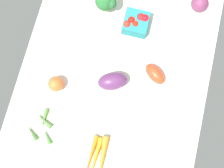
% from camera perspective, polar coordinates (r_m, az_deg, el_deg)
% --- Properties ---
extents(tablecloth, '(1.04, 0.76, 0.02)m').
position_cam_1_polar(tablecloth, '(1.19, 0.00, -0.30)').
color(tablecloth, silver).
rests_on(tablecloth, ground).
extents(berry_basket, '(0.10, 0.10, 0.07)m').
position_cam_1_polar(berry_basket, '(1.23, 4.72, 11.92)').
color(berry_basket, teal).
rests_on(berry_basket, tablecloth).
extents(carrot_bunch, '(0.18, 0.08, 0.03)m').
position_cam_1_polar(carrot_bunch, '(1.14, -2.93, -14.52)').
color(carrot_bunch, orange).
rests_on(carrot_bunch, tablecloth).
extents(red_onion_center, '(0.07, 0.07, 0.07)m').
position_cam_1_polar(red_onion_center, '(1.31, 16.82, 14.92)').
color(red_onion_center, '#7D355C').
rests_on(red_onion_center, tablecloth).
extents(roma_tomato, '(0.10, 0.11, 0.05)m').
position_cam_1_polar(roma_tomato, '(1.17, 8.42, 1.96)').
color(roma_tomato, '#DA4423').
rests_on(roma_tomato, tablecloth).
extents(okra_pile, '(0.13, 0.12, 0.02)m').
position_cam_1_polar(okra_pile, '(1.18, -13.67, -7.89)').
color(okra_pile, '#4A7838').
rests_on(okra_pile, tablecloth).
extents(heirloom_tomato_orange, '(0.06, 0.06, 0.06)m').
position_cam_1_polar(heirloom_tomato_orange, '(1.17, -11.02, 0.02)').
color(heirloom_tomato_orange, orange).
rests_on(heirloom_tomato_orange, tablecloth).
extents(eggplant, '(0.11, 0.14, 0.07)m').
position_cam_1_polar(eggplant, '(1.14, -0.13, 0.62)').
color(eggplant, '#633164').
rests_on(eggplant, tablecloth).
extents(broccoli_head, '(0.09, 0.09, 0.11)m').
position_cam_1_polar(broccoli_head, '(1.23, -1.25, 15.95)').
color(broccoli_head, '#A8C280').
rests_on(broccoli_head, tablecloth).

